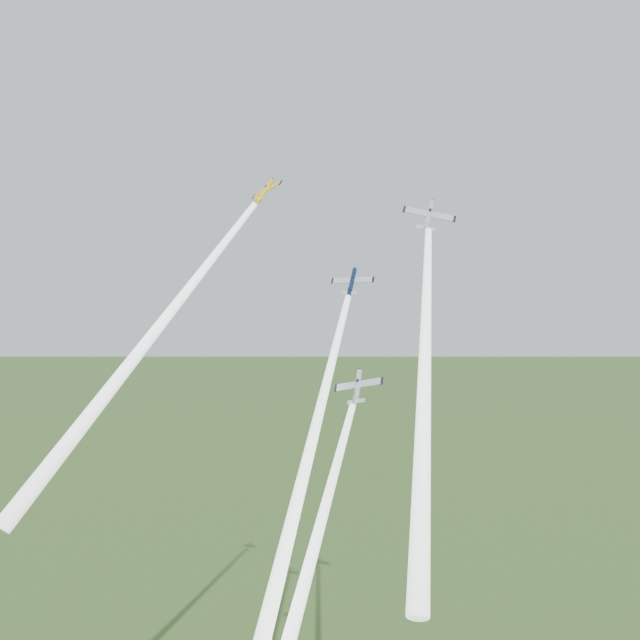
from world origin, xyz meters
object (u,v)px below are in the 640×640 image
Objects in this scene: plane_yellow at (265,191)px; plane_silver_low at (358,387)px; plane_navy at (352,282)px; plane_silver_right at (429,216)px.

plane_yellow is 0.96× the size of plane_silver_low.
plane_yellow is 20.63m from plane_navy.
plane_navy is (14.73, 0.33, -14.45)m from plane_yellow.
plane_yellow is at bearing 174.70° from plane_navy.
plane_silver_right reaches higher than plane_navy.
plane_navy is at bearing 21.47° from plane_yellow.
plane_yellow reaches higher than plane_silver_low.
plane_yellow is at bearing 146.81° from plane_silver_low.
plane_silver_right is at bearing 59.82° from plane_silver_low.
plane_yellow reaches higher than plane_silver_right.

